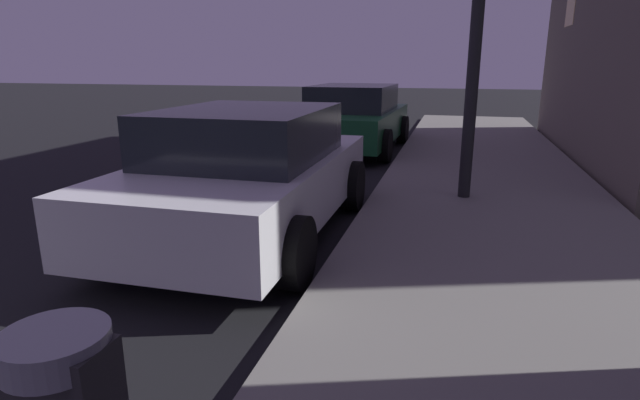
% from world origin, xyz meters
% --- Properties ---
extents(car_white, '(2.13, 4.08, 1.43)m').
position_xyz_m(car_white, '(2.85, 5.17, 0.71)').
color(car_white, silver).
rests_on(car_white, ground).
extents(car_green, '(2.21, 4.18, 1.43)m').
position_xyz_m(car_green, '(2.85, 11.16, 0.72)').
color(car_green, '#19592D').
rests_on(car_green, ground).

